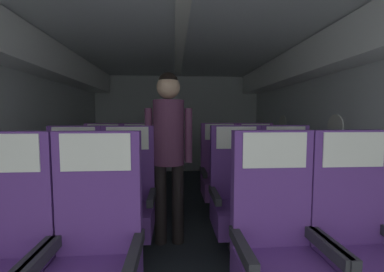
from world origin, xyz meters
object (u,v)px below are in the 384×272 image
flight_attendant (169,140)px  seat_b_left_window (72,202)px  seat_b_right_aisle (288,197)px  seat_a_right_window (278,250)px  seat_c_left_aisle (139,177)px  seat_b_right_window (238,198)px  seat_b_left_aisle (127,201)px  seat_a_left_aisle (94,258)px  seat_c_right_aisle (257,175)px  seat_c_left_window (102,177)px  seat_c_right_window (220,175)px  seat_a_right_aisle (359,247)px

flight_attendant → seat_b_left_window: bearing=29.4°
seat_b_right_aisle → flight_attendant: (-1.07, 0.14, 0.51)m
seat_a_right_window → seat_c_left_aisle: size_ratio=1.00×
seat_a_right_window → seat_b_right_aisle: bearing=61.4°
seat_a_right_window → seat_b_left_window: (-1.43, 0.86, 0.00)m
seat_b_right_aisle → seat_a_right_window: bearing=-118.6°
seat_b_right_window → seat_c_left_aisle: 1.31m
seat_b_left_aisle → seat_b_right_window: bearing=-0.2°
seat_a_left_aisle → seat_c_right_aisle: 2.24m
seat_b_left_aisle → seat_b_right_window: (0.97, -0.00, 0.00)m
seat_c_left_window → seat_c_left_aisle: same height
seat_a_left_aisle → seat_c_right_window: bearing=60.3°
seat_a_right_window → seat_c_left_window: size_ratio=1.00×
seat_a_left_aisle → seat_c_right_window: size_ratio=1.00×
seat_b_left_aisle → seat_b_right_window: 0.97m
seat_a_left_aisle → seat_b_right_window: (0.97, 0.85, 0.00)m
seat_a_left_aisle → seat_b_right_aisle: size_ratio=1.00×
seat_c_right_window → seat_b_left_aisle: bearing=-138.4°
seat_b_left_aisle → seat_c_left_aisle: size_ratio=1.00×
seat_b_left_aisle → seat_c_right_aisle: same height
seat_c_right_aisle → seat_b_left_window: bearing=-156.2°
seat_c_right_aisle → seat_a_right_aisle: bearing=-90.2°
seat_b_left_aisle → seat_b_right_aisle: 1.43m
seat_a_right_window → seat_b_right_window: same height
seat_b_right_aisle → flight_attendant: 1.20m
seat_b_right_window → seat_a_right_aisle: bearing=-61.5°
seat_a_right_window → seat_a_right_aisle: bearing=-0.9°
flight_attendant → seat_c_right_window: bearing=-109.3°
seat_b_left_window → seat_b_left_aisle: size_ratio=1.00×
seat_b_right_window → seat_c_left_aisle: bearing=138.9°
seat_a_left_aisle → seat_a_right_window: same height
seat_b_left_window → seat_b_left_aisle: 0.46m
seat_c_right_aisle → flight_attendant: 1.39m
seat_c_left_aisle → flight_attendant: 0.96m
seat_b_right_aisle → seat_b_right_window: bearing=-179.9°
seat_a_right_aisle → seat_b_right_window: 0.97m
seat_a_right_window → seat_c_right_aisle: (0.47, 1.70, 0.00)m
seat_b_right_aisle → seat_c_left_window: size_ratio=1.00×
seat_b_left_aisle → seat_b_right_aisle: size_ratio=1.00×
seat_b_left_window → flight_attendant: size_ratio=0.70×
seat_b_left_window → seat_c_left_window: 0.85m
seat_b_right_window → flight_attendant: 0.81m
seat_a_right_window → seat_b_left_window: same height
seat_a_right_aisle → flight_attendant: (-1.07, 0.99, 0.51)m
seat_b_right_aisle → seat_c_right_window: bearing=117.5°
seat_a_right_window → seat_b_right_aisle: 0.96m
seat_a_left_aisle → seat_b_left_window: size_ratio=1.00×
seat_a_right_aisle → seat_c_right_aisle: size_ratio=1.00×
seat_c_left_aisle → seat_c_right_window: size_ratio=1.00×
seat_c_left_window → seat_b_right_aisle: bearing=-24.6°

